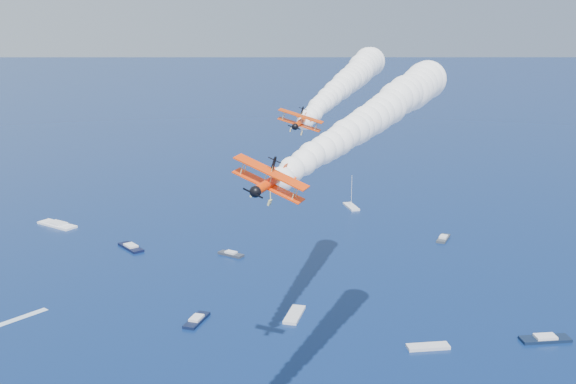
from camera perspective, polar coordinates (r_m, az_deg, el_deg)
biplane_lead at (r=111.31m, az=0.95°, el=5.48°), size 9.47×10.15×6.35m
biplane_trail at (r=73.98m, az=-1.42°, el=0.76°), size 10.40×11.61×7.85m
smoke_trail_lead at (r=141.41m, az=4.44°, el=8.40°), size 66.42×61.87×11.49m
smoke_trail_trail at (r=102.14m, az=6.68°, el=5.93°), size 66.01×51.93×11.49m
spectator_boats at (r=190.42m, az=-16.85°, el=-8.53°), size 229.01×165.97×0.70m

